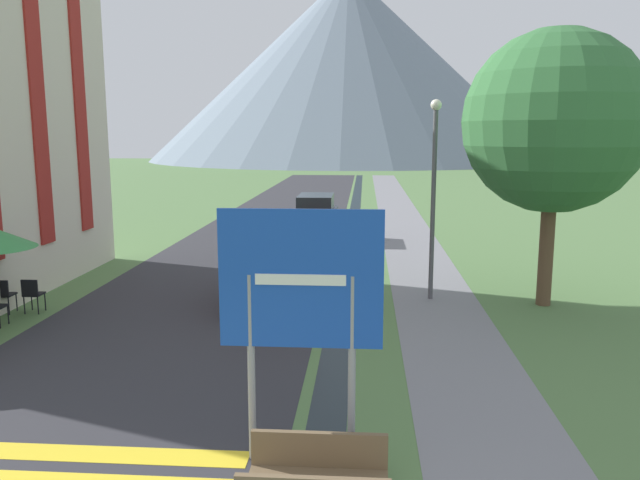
{
  "coord_description": "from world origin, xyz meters",
  "views": [
    {
      "loc": [
        1.72,
        -4.14,
        4.3
      ],
      "look_at": [
        0.71,
        10.0,
        1.86
      ],
      "focal_mm": 35.0,
      "sensor_mm": 36.0,
      "label": 1
    }
  ],
  "objects": [
    {
      "name": "cafe_chair_far_right",
      "position": [
        -6.23,
        9.87,
        0.51
      ],
      "size": [
        0.4,
        0.4,
        0.85
      ],
      "rotation": [
        0.0,
        0.0,
        -0.24
      ],
      "color": "black",
      "rests_on": "ground_plane"
    },
    {
      "name": "road",
      "position": [
        -2.5,
        30.0,
        0.0
      ],
      "size": [
        6.4,
        60.0,
        0.01
      ],
      "color": "#2D2D33",
      "rests_on": "ground_plane"
    },
    {
      "name": "road_sign",
      "position": [
        0.93,
        3.5,
        2.22
      ],
      "size": [
        2.1,
        0.11,
        3.37
      ],
      "color": "gray",
      "rests_on": "ground_plane"
    },
    {
      "name": "drainage_channel",
      "position": [
        1.2,
        30.0,
        0.0
      ],
      "size": [
        0.6,
        60.0,
        0.0
      ],
      "color": "black",
      "rests_on": "ground_plane"
    },
    {
      "name": "parked_car_far",
      "position": [
        -0.25,
        21.1,
        0.91
      ],
      "size": [
        1.72,
        4.14,
        1.82
      ],
      "color": "black",
      "rests_on": "ground_plane"
    },
    {
      "name": "footpath",
      "position": [
        3.6,
        30.0,
        0.0
      ],
      "size": [
        2.2,
        60.0,
        0.01
      ],
      "color": "slate",
      "rests_on": "ground_plane"
    },
    {
      "name": "cafe_chair_far_left",
      "position": [
        -6.9,
        9.77,
        0.51
      ],
      "size": [
        0.4,
        0.4,
        0.85
      ],
      "rotation": [
        0.0,
        0.0,
        0.19
      ],
      "color": "black",
      "rests_on": "ground_plane"
    },
    {
      "name": "tree_by_path",
      "position": [
        6.28,
        11.53,
        4.56
      ],
      "size": [
        4.43,
        4.43,
        6.79
      ],
      "color": "brown",
      "rests_on": "ground_plane"
    },
    {
      "name": "ground_plane",
      "position": [
        0.0,
        20.0,
        0.0
      ],
      "size": [
        160.0,
        160.0,
        0.0
      ],
      "primitive_type": "plane",
      "color": "#517542"
    },
    {
      "name": "mountain_distant",
      "position": [
        -1.13,
        98.53,
        14.65
      ],
      "size": [
        63.06,
        63.06,
        29.3
      ],
      "color": "slate",
      "rests_on": "ground_plane"
    },
    {
      "name": "parked_car_near",
      "position": [
        -0.4,
        11.54,
        0.91
      ],
      "size": [
        1.98,
        4.35,
        1.82
      ],
      "color": "#A31919",
      "rests_on": "ground_plane"
    },
    {
      "name": "streetlamp",
      "position": [
        3.48,
        11.91,
        3.04
      ],
      "size": [
        0.28,
        0.28,
        5.13
      ],
      "color": "#515156",
      "rests_on": "ground_plane"
    }
  ]
}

